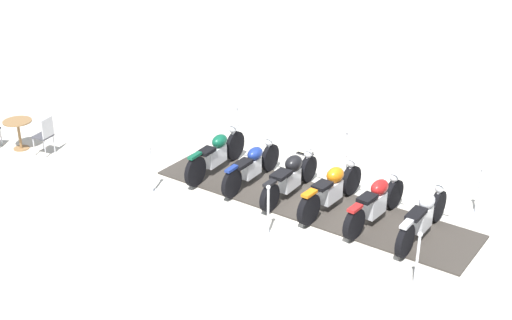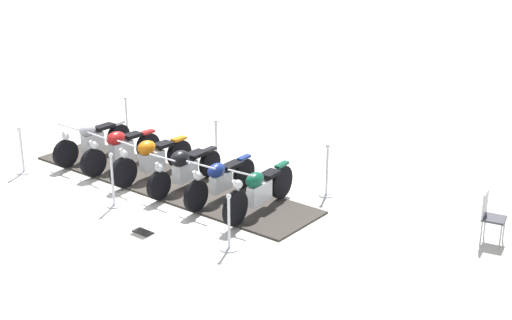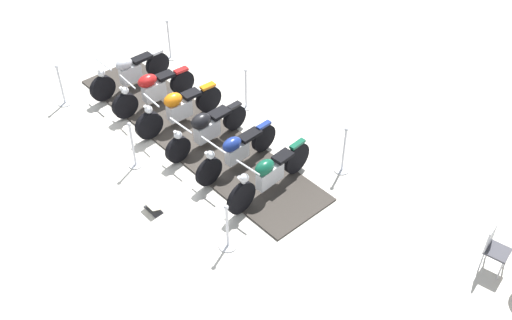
% 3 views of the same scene
% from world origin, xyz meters
% --- Properties ---
extents(ground_plane, '(80.00, 80.00, 0.00)m').
position_xyz_m(ground_plane, '(0.00, 0.00, 0.00)').
color(ground_plane, beige).
extents(display_platform, '(7.13, 5.02, 0.04)m').
position_xyz_m(display_platform, '(0.00, 0.00, 0.02)').
color(display_platform, '#38332D').
rests_on(display_platform, ground_plane).
extents(motorcycle_chrome, '(1.26, 2.03, 0.96)m').
position_xyz_m(motorcycle_chrome, '(2.22, -1.23, 0.49)').
color(motorcycle_chrome, black).
rests_on(motorcycle_chrome, display_platform).
extents(motorcycle_maroon, '(1.33, 1.93, 0.93)m').
position_xyz_m(motorcycle_maroon, '(1.34, -0.72, 0.49)').
color(motorcycle_maroon, black).
rests_on(motorcycle_maroon, display_platform).
extents(motorcycle_copper, '(1.35, 2.01, 0.97)m').
position_xyz_m(motorcycle_copper, '(0.46, -0.22, 0.49)').
color(motorcycle_copper, black).
rests_on(motorcycle_copper, display_platform).
extents(motorcycle_black, '(1.22, 2.05, 0.90)m').
position_xyz_m(motorcycle_black, '(-0.42, 0.28, 0.50)').
color(motorcycle_black, black).
rests_on(motorcycle_black, display_platform).
extents(motorcycle_navy, '(1.18, 2.02, 0.95)m').
position_xyz_m(motorcycle_navy, '(-1.31, 0.78, 0.49)').
color(motorcycle_navy, black).
rests_on(motorcycle_navy, display_platform).
extents(motorcycle_forest, '(1.10, 2.16, 1.03)m').
position_xyz_m(motorcycle_forest, '(-2.19, 1.29, 0.51)').
color(motorcycle_forest, black).
rests_on(motorcycle_forest, display_platform).
extents(stanchion_left_mid, '(0.30, 0.30, 1.10)m').
position_xyz_m(stanchion_left_mid, '(-0.78, -1.38, 0.39)').
color(stanchion_left_mid, silver).
rests_on(stanchion_left_mid, ground_plane).
extents(stanchion_right_front, '(0.33, 0.33, 1.09)m').
position_xyz_m(stanchion_right_front, '(3.47, -0.15, 0.35)').
color(stanchion_right_front, silver).
rests_on(stanchion_right_front, ground_plane).
extents(stanchion_right_mid, '(0.29, 0.29, 1.16)m').
position_xyz_m(stanchion_right_mid, '(0.78, 1.38, 0.41)').
color(stanchion_right_mid, silver).
rests_on(stanchion_right_mid, ground_plane).
extents(stanchion_left_rear, '(0.33, 0.33, 1.15)m').
position_xyz_m(stanchion_left_rear, '(-3.47, 0.15, 0.38)').
color(stanchion_left_rear, silver).
rests_on(stanchion_left_rear, ground_plane).
extents(stanchion_left_front, '(0.33, 0.33, 1.13)m').
position_xyz_m(stanchion_left_front, '(1.90, -2.91, 0.37)').
color(stanchion_left_front, silver).
rests_on(stanchion_left_front, ground_plane).
extents(stanchion_right_rear, '(0.35, 0.35, 1.07)m').
position_xyz_m(stanchion_right_rear, '(-1.90, 2.91, 0.32)').
color(stanchion_right_rear, silver).
rests_on(stanchion_right_rear, ground_plane).
extents(info_placard, '(0.46, 0.41, 0.21)m').
position_xyz_m(info_placard, '(-0.17, 2.49, 0.07)').
color(info_placard, '#333338').
rests_on(info_placard, ground_plane).
extents(cafe_chair_across_table, '(0.51, 0.51, 0.97)m').
position_xyz_m(cafe_chair_across_table, '(-6.53, 1.90, 0.55)').
color(cafe_chair_across_table, '#B7B7BC').
rests_on(cafe_chair_across_table, ground_plane).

